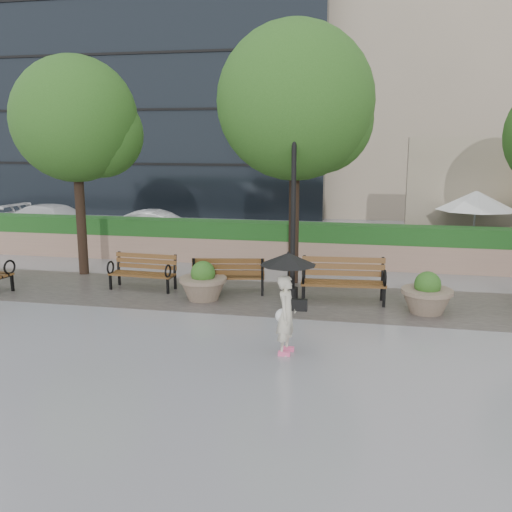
% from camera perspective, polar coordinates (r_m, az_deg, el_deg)
% --- Properties ---
extents(ground, '(100.00, 100.00, 0.00)m').
position_cam_1_polar(ground, '(11.86, -5.56, -7.83)').
color(ground, gray).
rests_on(ground, ground).
extents(cobble_strip, '(28.00, 3.20, 0.01)m').
position_cam_1_polar(cobble_strip, '(14.62, -2.11, -4.00)').
color(cobble_strip, '#383330').
rests_on(cobble_strip, ground).
extents(hedge_wall, '(24.00, 0.80, 1.35)m').
position_cam_1_polar(hedge_wall, '(18.29, 0.83, 1.29)').
color(hedge_wall, '#9A7963').
rests_on(hedge_wall, ground).
extents(asphalt_street, '(40.00, 7.00, 0.00)m').
position_cam_1_polar(asphalt_street, '(22.29, 2.74, 1.42)').
color(asphalt_street, black).
rests_on(asphalt_street, ground).
extents(bldg_stone, '(18.00, 10.00, 20.00)m').
position_cam_1_polar(bldg_stone, '(34.86, 24.00, 20.67)').
color(bldg_stone, tan).
rests_on(bldg_stone, ground).
extents(bench_1, '(1.78, 0.79, 0.93)m').
position_cam_1_polar(bench_1, '(15.46, -11.24, -2.32)').
color(bench_1, brown).
rests_on(bench_1, ground).
extents(bench_2, '(1.92, 1.04, 0.98)m').
position_cam_1_polar(bench_2, '(14.80, -2.72, -2.67)').
color(bench_2, brown).
rests_on(bench_2, ground).
extents(bench_3, '(2.09, 0.97, 1.09)m').
position_cam_1_polar(bench_3, '(14.11, 8.69, -3.37)').
color(bench_3, brown).
rests_on(bench_3, ground).
extents(planter_left, '(1.18, 1.18, 0.99)m').
position_cam_1_polar(planter_left, '(14.25, -5.30, -2.88)').
color(planter_left, '#7F6B56').
rests_on(planter_left, ground).
extents(planter_right, '(1.17, 1.17, 0.98)m').
position_cam_1_polar(planter_right, '(13.69, 16.72, -3.94)').
color(planter_right, '#7F6B56').
rests_on(planter_right, ground).
extents(lamppost, '(0.28, 0.28, 4.50)m').
position_cam_1_polar(lamppost, '(13.96, 3.74, 3.59)').
color(lamppost, black).
rests_on(lamppost, ground).
extents(tree_0, '(3.61, 3.54, 6.26)m').
position_cam_1_polar(tree_0, '(17.31, -17.07, 12.55)').
color(tree_0, black).
rests_on(tree_0, ground).
extents(tree_1, '(4.16, 4.16, 6.99)m').
position_cam_1_polar(tree_1, '(15.63, 4.57, 14.69)').
color(tree_1, black).
rests_on(tree_1, ground).
extents(patio_umb_white, '(2.50, 2.50, 2.30)m').
position_cam_1_polar(patio_umb_white, '(19.71, 21.13, 5.16)').
color(patio_umb_white, black).
rests_on(patio_umb_white, ground).
extents(car_left, '(4.80, 2.56, 1.32)m').
position_cam_1_polar(car_left, '(24.62, -19.28, 3.30)').
color(car_left, silver).
rests_on(car_left, ground).
extents(car_right, '(3.91, 1.75, 1.25)m').
position_cam_1_polar(car_right, '(22.27, -9.74, 2.88)').
color(car_right, silver).
rests_on(car_right, ground).
extents(pedestrian, '(1.04, 1.04, 1.90)m').
position_cam_1_polar(pedestrian, '(10.52, 3.15, -3.72)').
color(pedestrian, beige).
rests_on(pedestrian, ground).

